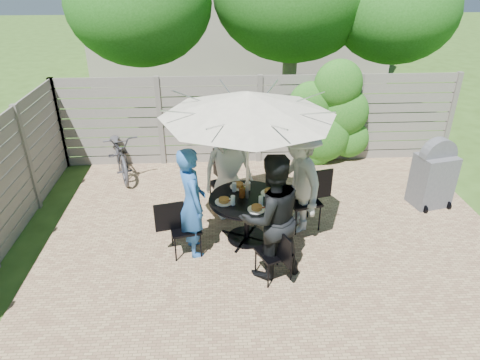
{
  "coord_description": "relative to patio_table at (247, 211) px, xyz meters",
  "views": [
    {
      "loc": [
        -0.86,
        -5.24,
        3.86
      ],
      "look_at": [
        -0.54,
        0.38,
        0.93
      ],
      "focal_mm": 32.0,
      "sensor_mm": 36.0,
      "label": 1
    }
  ],
  "objects": [
    {
      "name": "glass_back",
      "position": [
        -0.18,
        0.22,
        0.29
      ],
      "size": [
        0.07,
        0.07,
        0.14
      ],
      "primitive_type": "cylinder",
      "color": "silver",
      "rests_on": "patio_table"
    },
    {
      "name": "bicycle",
      "position": [
        -2.35,
        2.42,
        -0.05
      ],
      "size": [
        1.17,
        1.87,
        0.93
      ],
      "primitive_type": "imported",
      "rotation": [
        0.0,
        0.0,
        0.34
      ],
      "color": "#333338",
      "rests_on": "ground"
    },
    {
      "name": "chair_back",
      "position": [
        -0.3,
        0.92,
        -0.22
      ],
      "size": [
        0.62,
        0.74,
        0.97
      ],
      "rotation": [
        0.0,
        0.0,
        5.15
      ],
      "color": "black",
      "rests_on": "ground"
    },
    {
      "name": "plate_back",
      "position": [
        -0.11,
        0.34,
        0.25
      ],
      "size": [
        0.26,
        0.26,
        0.06
      ],
      "color": "white",
      "rests_on": "patio_table"
    },
    {
      "name": "glass_left",
      "position": [
        -0.22,
        -0.18,
        0.29
      ],
      "size": [
        0.07,
        0.07,
        0.14
      ],
      "primitive_type": "cylinder",
      "color": "silver",
      "rests_on": "patio_table"
    },
    {
      "name": "umbrella",
      "position": [
        0.0,
        0.0,
        1.65
      ],
      "size": [
        3.01,
        3.01,
        2.33
      ],
      "rotation": [
        0.0,
        0.0,
        0.31
      ],
      "color": "silver",
      "rests_on": "ground"
    },
    {
      "name": "plate_front",
      "position": [
        0.11,
        -0.34,
        0.25
      ],
      "size": [
        0.26,
        0.26,
        0.06
      ],
      "color": "white",
      "rests_on": "patio_table"
    },
    {
      "name": "glass_front",
      "position": [
        0.18,
        -0.22,
        0.29
      ],
      "size": [
        0.07,
        0.07,
        0.14
      ],
      "primitive_type": "cylinder",
      "color": "silver",
      "rests_on": "patio_table"
    },
    {
      "name": "bbq_grill",
      "position": [
        3.24,
        0.86,
        0.06
      ],
      "size": [
        0.7,
        0.59,
        1.25
      ],
      "rotation": [
        0.0,
        0.0,
        0.22
      ],
      "color": "#5A5A5F",
      "rests_on": "ground"
    },
    {
      "name": "chair_right",
      "position": [
        0.92,
        0.29,
        -0.22
      ],
      "size": [
        0.74,
        0.57,
        0.98
      ],
      "rotation": [
        0.0,
        0.0,
        3.39
      ],
      "color": "black",
      "rests_on": "ground"
    },
    {
      "name": "person_right",
      "position": [
        0.79,
        0.25,
        0.36
      ],
      "size": [
        0.96,
        1.27,
        1.74
      ],
      "primitive_type": "imported",
      "rotation": [
        0.0,
        0.0,
        5.02
      ],
      "color": "#ADADA8",
      "rests_on": "ground"
    },
    {
      "name": "syrup_jug",
      "position": [
        -0.07,
        0.03,
        0.3
      ],
      "size": [
        0.09,
        0.09,
        0.16
      ],
      "primitive_type": "cylinder",
      "color": "#59280C",
      "rests_on": "patio_table"
    },
    {
      "name": "person_front",
      "position": [
        0.25,
        -0.79,
        0.38
      ],
      "size": [
        1.03,
        0.9,
        1.77
      ],
      "primitive_type": "imported",
      "rotation": [
        0.0,
        0.0,
        3.45
      ],
      "color": "black",
      "rests_on": "ground"
    },
    {
      "name": "person_left",
      "position": [
        -0.79,
        -0.25,
        0.32
      ],
      "size": [
        0.56,
        0.69,
        1.65
      ],
      "primitive_type": "imported",
      "rotation": [
        0.0,
        0.0,
        8.16
      ],
      "color": "#2558A2",
      "rests_on": "ground"
    },
    {
      "name": "chair_left",
      "position": [
        -0.92,
        -0.29,
        -0.25
      ],
      "size": [
        0.66,
        0.5,
        0.87
      ],
      "rotation": [
        0.0,
        0.0,
        6.5
      ],
      "color": "black",
      "rests_on": "ground"
    },
    {
      "name": "plate_right",
      "position": [
        0.34,
        0.11,
        0.25
      ],
      "size": [
        0.26,
        0.26,
        0.06
      ],
      "color": "white",
      "rests_on": "patio_table"
    },
    {
      "name": "backyard_envelope",
      "position": [
        0.54,
        10.11,
        2.1
      ],
      "size": [
        60.0,
        60.0,
        5.0
      ],
      "color": "#2D4916",
      "rests_on": "ground"
    },
    {
      "name": "plate_left",
      "position": [
        -0.34,
        -0.11,
        0.25
      ],
      "size": [
        0.26,
        0.26,
        0.06
      ],
      "color": "white",
      "rests_on": "patio_table"
    },
    {
      "name": "person_back",
      "position": [
        -0.25,
        0.79,
        0.32
      ],
      "size": [
        0.94,
        0.75,
        1.66
      ],
      "primitive_type": "imported",
      "rotation": [
        0.0,
        0.0,
        6.59
      ],
      "color": "silver",
      "rests_on": "ground"
    },
    {
      "name": "chair_front",
      "position": [
        0.3,
        -0.92,
        -0.26
      ],
      "size": [
        0.53,
        0.64,
        0.84
      ],
      "rotation": [
        0.0,
        0.0,
        1.97
      ],
      "color": "black",
      "rests_on": "ground"
    },
    {
      "name": "patio_table",
      "position": [
        0.0,
        0.0,
        0.0
      ],
      "size": [
        1.4,
        1.4,
        0.73
      ],
      "rotation": [
        0.0,
        0.0,
        0.31
      ],
      "color": "black",
      "rests_on": "ground"
    },
    {
      "name": "coffee_cup",
      "position": [
        0.03,
        0.24,
        0.28
      ],
      "size": [
        0.08,
        0.08,
        0.12
      ],
      "primitive_type": "cylinder",
      "color": "#C6B293",
      "rests_on": "patio_table"
    }
  ]
}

